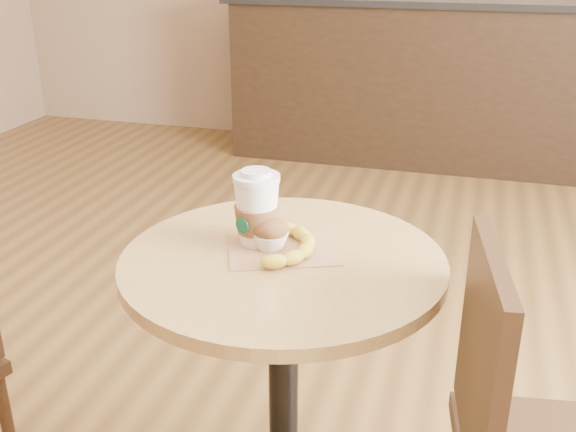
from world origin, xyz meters
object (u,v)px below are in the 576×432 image
(cafe_table, at_px, (283,339))
(banana, at_px, (291,245))
(coffee_cup, at_px, (257,211))
(muffin, at_px, (271,233))

(cafe_table, bearing_deg, banana, 58.32)
(coffee_cup, height_order, muffin, coffee_cup)
(coffee_cup, distance_m, banana, 0.11)
(cafe_table, relative_size, muffin, 9.18)
(cafe_table, distance_m, coffee_cup, 0.30)
(cafe_table, bearing_deg, coffee_cup, 145.96)
(banana, bearing_deg, coffee_cup, 159.18)
(banana, bearing_deg, muffin, 168.25)
(coffee_cup, distance_m, muffin, 0.06)
(coffee_cup, xyz_separation_m, banana, (0.09, -0.03, -0.06))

